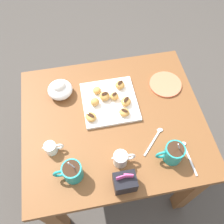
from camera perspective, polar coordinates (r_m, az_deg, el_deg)
ground_plane at (r=1.83m, az=0.20°, el=-12.50°), size 8.00×8.00×0.00m
dining_table at (r=1.32m, az=0.28°, el=-4.75°), size 0.86×0.75×0.70m
pastry_plate_square at (r=1.24m, az=-0.66°, el=2.36°), size 0.26×0.26×0.02m
coffee_mug_teal_left at (r=1.10m, az=13.73°, el=-8.99°), size 0.12×0.08×0.14m
coffee_mug_teal_right at (r=1.05m, az=-9.11°, el=-13.20°), size 0.12×0.08×0.13m
cream_pitcher_white at (r=1.07m, az=2.03°, el=-10.51°), size 0.10×0.06×0.07m
sugar_caddy at (r=1.04m, az=2.95°, el=-15.62°), size 0.09×0.07×0.11m
ice_cream_bowl at (r=1.27m, az=-11.75°, el=5.13°), size 0.12×0.12×0.09m
chocolate_sauce_pitcher at (r=1.13m, az=-13.70°, el=-7.91°), size 0.09×0.05×0.06m
saucer_coral_left at (r=1.33m, az=12.02°, el=6.17°), size 0.16×0.16×0.01m
loose_spoon_near_saucer at (r=1.16m, az=16.72°, el=-9.04°), size 0.03×0.16×0.01m
loose_spoon_by_plate at (r=1.16m, az=9.77°, el=-5.83°), size 0.12×0.12×0.01m
beignet_0 at (r=1.17m, az=-4.82°, el=-1.10°), size 0.07×0.07×0.03m
chocolate_drizzle_0 at (r=1.15m, az=-4.88°, el=-0.69°), size 0.04×0.04×0.00m
beignet_1 at (r=1.22m, az=0.54°, el=3.59°), size 0.06×0.06×0.04m
chocolate_drizzle_1 at (r=1.21m, az=0.55°, el=4.10°), size 0.03×0.03×0.00m
beignet_2 at (r=1.26m, az=1.82°, el=6.18°), size 0.06×0.06×0.03m
chocolate_drizzle_2 at (r=1.25m, az=1.85°, el=6.71°), size 0.04×0.03×0.00m
beignet_3 at (r=1.22m, az=-1.68°, el=3.62°), size 0.06×0.06×0.04m
chocolate_drizzle_3 at (r=1.20m, az=-1.71°, el=4.18°), size 0.04×0.03×0.00m
beignet_4 at (r=1.20m, az=-3.91°, el=2.30°), size 0.06×0.06×0.04m
beignet_5 at (r=1.21m, az=3.19°, el=2.38°), size 0.07×0.07×0.03m
chocolate_drizzle_5 at (r=1.19m, az=3.23°, el=2.87°), size 0.04×0.04×0.00m
beignet_6 at (r=1.25m, az=-3.44°, el=4.92°), size 0.06×0.06×0.03m
beignet_7 at (r=1.18m, az=2.82°, el=-0.08°), size 0.06×0.06×0.03m
chocolate_drizzle_7 at (r=1.16m, az=2.86°, el=0.35°), size 0.04×0.03×0.00m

